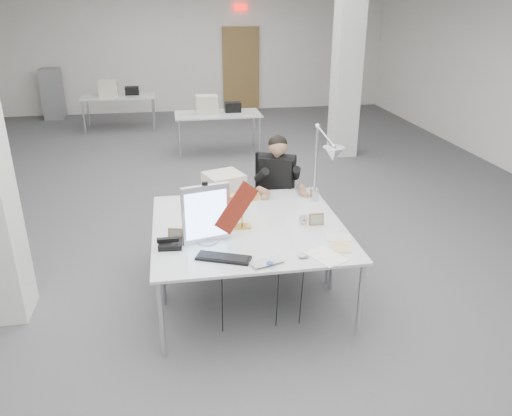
{
  "coord_description": "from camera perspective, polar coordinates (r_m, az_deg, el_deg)",
  "views": [
    {
      "loc": [
        -0.65,
        -6.32,
        2.75
      ],
      "look_at": [
        0.08,
        -2.0,
        0.91
      ],
      "focal_mm": 35.0,
      "sensor_mm": 36.0,
      "label": 1
    }
  ],
  "objects": [
    {
      "name": "mouse",
      "position": [
        4.19,
        5.41,
        -5.48
      ],
      "size": [
        0.09,
        0.06,
        0.04
      ],
      "primitive_type": "ellipsoid",
      "rotation": [
        0.0,
        0.0,
        0.08
      ],
      "color": "#A3A3A7",
      "rests_on": "desk_main"
    },
    {
      "name": "seated_person",
      "position": [
        5.74,
        2.47,
        3.97
      ],
      "size": [
        0.64,
        0.69,
        0.84
      ],
      "primitive_type": null,
      "rotation": [
        0.0,
        0.0,
        -0.43
      ],
      "color": "black",
      "rests_on": "office_chair"
    },
    {
      "name": "keyboard",
      "position": [
        4.16,
        -3.73,
        -5.72
      ],
      "size": [
        0.48,
        0.31,
        0.02
      ],
      "primitive_type": "cube",
      "rotation": [
        0.0,
        0.0,
        -0.4
      ],
      "color": "black",
      "rests_on": "desk_main"
    },
    {
      "name": "desk_second",
      "position": [
        5.17,
        -1.66,
        -0.06
      ],
      "size": [
        1.8,
        0.9,
        0.02
      ],
      "primitive_type": "cube",
      "color": "silver",
      "rests_on": "room_shell"
    },
    {
      "name": "paper_stack_c",
      "position": [
        4.57,
        9.41,
        -3.37
      ],
      "size": [
        0.25,
        0.2,
        0.01
      ],
      "primitive_type": "cube",
      "rotation": [
        0.0,
        0.0,
        -0.22
      ],
      "color": "silver",
      "rests_on": "desk_main"
    },
    {
      "name": "architect_lamp",
      "position": [
        5.04,
        7.62,
        4.14
      ],
      "size": [
        0.31,
        0.65,
        0.8
      ],
      "primitive_type": null,
      "rotation": [
        0.0,
        0.0,
        0.16
      ],
      "color": "silver",
      "rests_on": "desk_second"
    },
    {
      "name": "filing_cabinet",
      "position": [
        13.45,
        -22.22,
        11.99
      ],
      "size": [
        0.45,
        0.55,
        1.2
      ],
      "primitive_type": "cube",
      "color": "gray",
      "rests_on": "room_shell"
    },
    {
      "name": "bg_desk_a",
      "position": [
        9.57,
        -4.39,
        10.65
      ],
      "size": [
        1.6,
        0.8,
        0.02
      ],
      "primitive_type": "cube",
      "color": "silver",
      "rests_on": "room_shell"
    },
    {
      "name": "monitor",
      "position": [
        4.36,
        -5.73,
        -0.68
      ],
      "size": [
        0.43,
        0.14,
        0.53
      ],
      "primitive_type": "cube",
      "rotation": [
        0.0,
        0.0,
        0.23
      ],
      "color": "silver",
      "rests_on": "desk_main"
    },
    {
      "name": "office_chair",
      "position": [
        5.9,
        2.32,
        1.0
      ],
      "size": [
        0.73,
        0.73,
        1.12
      ],
      "primitive_type": null,
      "rotation": [
        0.0,
        0.0,
        -0.43
      ],
      "color": "black",
      "rests_on": "room_shell"
    },
    {
      "name": "desk_main",
      "position": [
        4.36,
        0.0,
        -4.59
      ],
      "size": [
        1.8,
        0.9,
        0.02
      ],
      "primitive_type": "cube",
      "color": "silver",
      "rests_on": "room_shell"
    },
    {
      "name": "desk_clock",
      "position": [
        4.79,
        5.46,
        -1.24
      ],
      "size": [
        0.09,
        0.04,
        0.09
      ],
      "primitive_type": "cylinder",
      "rotation": [
        1.57,
        0.0,
        -0.21
      ],
      "color": "#B8B7BD",
      "rests_on": "desk_main"
    },
    {
      "name": "paper_stack_b",
      "position": [
        4.41,
        9.72,
        -4.39
      ],
      "size": [
        0.2,
        0.25,
        0.01
      ],
      "primitive_type": "cube",
      "rotation": [
        0.0,
        0.0,
        -0.18
      ],
      "color": "#DDBF84",
      "rests_on": "desk_main"
    },
    {
      "name": "pennant",
      "position": [
        4.33,
        -2.23,
        0.01
      ],
      "size": [
        0.42,
        0.17,
        0.48
      ],
      "primitive_type": "cube",
      "rotation": [
        0.0,
        -0.87,
        0.37
      ],
      "color": "maroon",
      "rests_on": "monitor"
    },
    {
      "name": "bg_desk_b",
      "position": [
        11.75,
        -15.45,
        12.19
      ],
      "size": [
        1.6,
        0.8,
        0.02
      ],
      "primitive_type": "cube",
      "color": "silver",
      "rests_on": "room_shell"
    },
    {
      "name": "laptop",
      "position": [
        4.05,
        1.61,
        -6.51
      ],
      "size": [
        0.33,
        0.26,
        0.02
      ],
      "primitive_type": "imported",
      "rotation": [
        0.0,
        0.0,
        0.33
      ],
      "color": "silver",
      "rests_on": "desk_main"
    },
    {
      "name": "beige_monitor",
      "position": [
        5.18,
        -3.67,
        2.14
      ],
      "size": [
        0.46,
        0.44,
        0.34
      ],
      "primitive_type": "cube",
      "rotation": [
        0.0,
        0.0,
        0.34
      ],
      "color": "beige",
      "rests_on": "desk_second"
    },
    {
      "name": "bankers_lamp",
      "position": [
        4.65,
        -1.62,
        -0.17
      ],
      "size": [
        0.34,
        0.19,
        0.36
      ],
      "primitive_type": null,
      "rotation": [
        0.0,
        0.0,
        0.19
      ],
      "color": "#D28E41",
      "rests_on": "desk_main"
    },
    {
      "name": "paper_stack_a",
      "position": [
        4.24,
        8.03,
        -5.48
      ],
      "size": [
        0.34,
        0.39,
        0.01
      ],
      "primitive_type": "cube",
      "rotation": [
        0.0,
        0.0,
        0.44
      ],
      "color": "white",
      "rests_on": "desk_main"
    },
    {
      "name": "room_shell",
      "position": [
        6.57,
        -3.62,
        13.53
      ],
      "size": [
        10.04,
        14.04,
        3.24
      ],
      "color": "#4B4B4D",
      "rests_on": "ground"
    },
    {
      "name": "picture_frame_left",
      "position": [
        4.52,
        -9.19,
        -2.95
      ],
      "size": [
        0.14,
        0.07,
        0.11
      ],
      "primitive_type": "cube",
      "rotation": [
        -0.21,
        0.0,
        -0.26
      ],
      "color": "#9C6A43",
      "rests_on": "desk_main"
    },
    {
      "name": "desk_phone",
      "position": [
        4.41,
        -9.75,
        -4.09
      ],
      "size": [
        0.21,
        0.2,
        0.05
      ],
      "primitive_type": "cube",
      "rotation": [
        0.0,
        0.0,
        -0.08
      ],
      "color": "black",
      "rests_on": "desk_main"
    },
    {
      "name": "picture_frame_right",
      "position": [
        4.78,
        6.91,
        -1.27
      ],
      "size": [
        0.15,
        0.04,
        0.11
      ],
      "primitive_type": "cube",
      "rotation": [
        -0.21,
        0.0,
        -0.03
      ],
      "color": "#9D6C43",
      "rests_on": "desk_main"
    }
  ]
}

